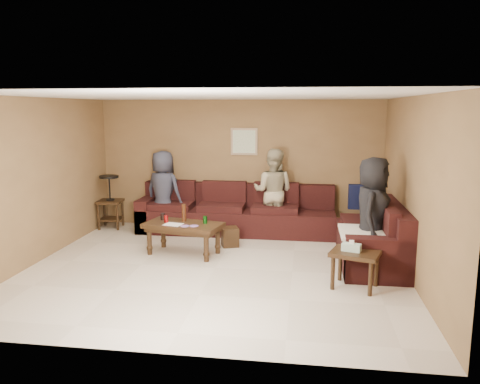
% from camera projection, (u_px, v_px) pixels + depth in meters
% --- Properties ---
extents(room, '(5.60, 5.50, 2.50)m').
position_uv_depth(room, '(214.00, 156.00, 6.64)').
color(room, beige).
rests_on(room, ground).
extents(sectional_sofa, '(4.65, 2.90, 0.97)m').
position_uv_depth(sectional_sofa, '(277.00, 224.00, 8.24)').
color(sectional_sofa, black).
rests_on(sectional_sofa, ground).
extents(coffee_table, '(1.33, 0.86, 0.79)m').
position_uv_depth(coffee_table, '(183.00, 228.00, 7.52)').
color(coffee_table, '#332011').
rests_on(coffee_table, ground).
extents(end_table_left, '(0.51, 0.51, 1.04)m').
position_uv_depth(end_table_left, '(110.00, 201.00, 9.18)').
color(end_table_left, '#332011').
rests_on(end_table_left, ground).
extents(side_table_right, '(0.73, 0.66, 0.64)m').
position_uv_depth(side_table_right, '(355.00, 256.00, 6.09)').
color(side_table_right, '#332011').
rests_on(side_table_right, ground).
extents(waste_bin, '(0.35, 0.35, 0.33)m').
position_uv_depth(waste_bin, '(230.00, 237.00, 8.00)').
color(waste_bin, '#332011').
rests_on(waste_bin, ground).
extents(wall_art, '(0.52, 0.04, 0.52)m').
position_uv_depth(wall_art, '(244.00, 142.00, 9.03)').
color(wall_art, '#9E8263').
rests_on(wall_art, ground).
extents(person_left, '(0.87, 0.70, 1.55)m').
position_uv_depth(person_left, '(163.00, 191.00, 8.90)').
color(person_left, '#2E3141').
rests_on(person_left, ground).
extents(person_middle, '(0.88, 0.74, 1.60)m').
position_uv_depth(person_middle, '(273.00, 191.00, 8.73)').
color(person_middle, tan).
rests_on(person_middle, ground).
extents(person_right, '(0.73, 0.92, 1.65)m').
position_uv_depth(person_right, '(372.00, 213.00, 6.79)').
color(person_right, black).
rests_on(person_right, ground).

